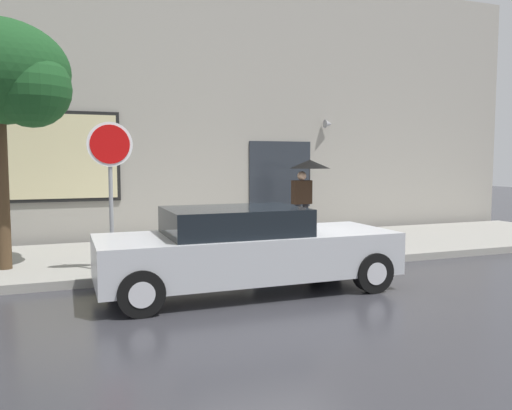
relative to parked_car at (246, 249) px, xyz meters
name	(u,v)px	position (x,y,z in m)	size (l,w,h in m)	color
ground_plane	(270,287)	(0.46, 0.08, -0.67)	(60.00, 60.00, 0.00)	#333338
sidewalk	(219,252)	(0.46, 3.08, -0.60)	(20.00, 4.00, 0.15)	gray
building_facade	(190,106)	(0.43, 5.58, 2.81)	(20.00, 0.67, 7.00)	#9E998E
parked_car	(246,249)	(0.00, 0.00, 0.00)	(4.70, 1.80, 1.34)	#B7BABF
fire_hydrant	(247,241)	(0.61, 1.65, -0.14)	(0.30, 0.44, 0.79)	white
pedestrian_with_umbrella	(307,175)	(3.08, 4.06, 1.04)	(1.03, 1.03, 1.95)	black
street_tree	(4,76)	(-3.58, 2.38, 2.85)	(2.43, 2.07, 4.37)	#4C3823
stop_sign	(110,167)	(-1.92, 1.49, 1.30)	(0.76, 0.10, 2.58)	gray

